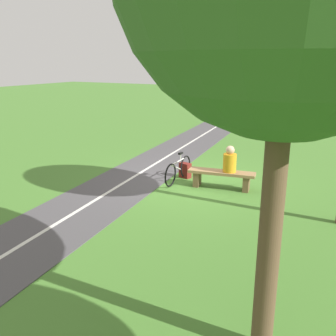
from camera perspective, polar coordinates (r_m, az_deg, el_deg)
The scene contains 7 objects.
ground_plane at distance 11.07m, azimuth 3.94°, elevation -2.23°, with size 80.00×80.00×0.00m, color #477A2D.
paved_path at distance 8.74m, azimuth -16.32°, elevation -7.99°, with size 2.18×36.00×0.02m, color #4C494C.
path_centre_line at distance 8.73m, azimuth -16.33°, elevation -7.93°, with size 0.10×32.00×0.00m, color silver.
bench at distance 10.57m, azimuth 8.17°, elevation -1.26°, with size 1.91×0.72×0.50m.
person_seated at distance 10.41m, azimuth 9.42°, elevation 1.10°, with size 0.42×0.42×0.74m.
bicycle at distance 11.05m, azimuth 1.58°, elevation -0.29°, with size 0.08×1.71×0.86m.
backpack at distance 11.47m, azimuth 2.65°, elevation -0.37°, with size 0.39×0.32×0.46m.
Camera 1 is at (-4.20, 9.63, 3.49)m, focal length 39.88 mm.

